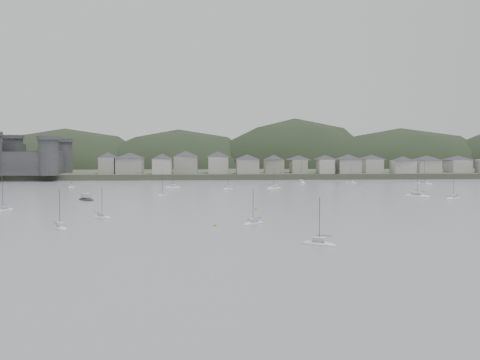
{
  "coord_description": "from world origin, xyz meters",
  "views": [
    {
      "loc": [
        -11.02,
        -116.66,
        18.01
      ],
      "look_at": [
        0.0,
        75.0,
        6.0
      ],
      "focal_mm": 41.04,
      "sensor_mm": 36.0,
      "label": 1
    }
  ],
  "objects": [
    {
      "name": "ground",
      "position": [
        0.0,
        0.0,
        0.0
      ],
      "size": [
        900.0,
        900.0,
        0.0
      ],
      "primitive_type": "plane",
      "color": "slate",
      "rests_on": "ground"
    },
    {
      "name": "castle",
      "position": [
        -120.0,
        179.8,
        10.96
      ],
      "size": [
        66.0,
        43.0,
        20.0
      ],
      "color": "#353538",
      "rests_on": "far_shore_land"
    },
    {
      "name": "sailboat_lead",
      "position": [
        -2.93,
        110.24,
        0.19
      ],
      "size": [
        5.59,
        6.19,
        8.71
      ],
      "rotation": [
        0.0,
        0.0,
        2.45
      ],
      "color": "beige",
      "rests_on": "ground"
    },
    {
      "name": "waterfront_town",
      "position": [
        50.59,
        183.34,
        8.66
      ],
      "size": [
        451.48,
        28.46,
        12.92
      ],
      "color": "gray",
      "rests_on": "far_shore_land"
    },
    {
      "name": "mooring_buoys",
      "position": [
        -9.44,
        49.76,
        0.15
      ],
      "size": [
        123.23,
        109.8,
        0.7
      ],
      "color": "#D19145",
      "rests_on": "ground"
    },
    {
      "name": "moored_fleet",
      "position": [
        -11.96,
        65.47,
        0.18
      ],
      "size": [
        253.8,
        173.26,
        13.89
      ],
      "color": "beige",
      "rests_on": "ground"
    },
    {
      "name": "forested_ridge",
      "position": [
        4.83,
        269.4,
        -11.28
      ],
      "size": [
        851.55,
        103.94,
        102.57
      ],
      "color": "black",
      "rests_on": "ground"
    },
    {
      "name": "far_shore_land",
      "position": [
        0.0,
        295.0,
        1.5
      ],
      "size": [
        900.0,
        250.0,
        3.0
      ],
      "primitive_type": "cube",
      "color": "#383D2D",
      "rests_on": "ground"
    },
    {
      "name": "motor_launch_far",
      "position": [
        -51.54,
        66.65,
        0.29
      ],
      "size": [
        7.71,
        8.38,
        4.0
      ],
      "rotation": [
        0.0,
        0.0,
        3.84
      ],
      "color": "black",
      "rests_on": "ground"
    }
  ]
}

